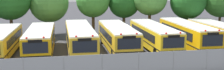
{
  "coord_description": "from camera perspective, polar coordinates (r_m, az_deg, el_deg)",
  "views": [
    {
      "loc": [
        -5.58,
        -27.3,
        6.71
      ],
      "look_at": [
        -0.57,
        0.0,
        1.6
      ],
      "focal_mm": 44.58,
      "sensor_mm": 36.0,
      "label": 1
    }
  ],
  "objects": [
    {
      "name": "tree_2",
      "position": [
        37.13,
        -12.58,
        6.58
      ],
      "size": [
        5.1,
        5.1,
        6.84
      ],
      "color": "#4C3823",
      "rests_on": "ground_plane"
    },
    {
      "name": "tree_1",
      "position": [
        36.45,
        -20.47,
        6.8
      ],
      "size": [
        5.14,
        5.14,
        7.45
      ],
      "color": "#4C3823",
      "rests_on": "ground_plane"
    },
    {
      "name": "tree_3",
      "position": [
        36.68,
        -3.83,
        7.13
      ],
      "size": [
        4.39,
        4.39,
        6.75
      ],
      "color": "#4C3823",
      "rests_on": "ground_plane"
    },
    {
      "name": "school_bus_2",
      "position": [
        27.95,
        -6.64,
        -0.58
      ],
      "size": [
        2.57,
        11.42,
        2.67
      ],
      "rotation": [
        0.0,
        0.0,
        3.15
      ],
      "color": "yellow",
      "rests_on": "ground_plane"
    },
    {
      "name": "tree_4",
      "position": [
        37.61,
        2.41,
        6.79
      ],
      "size": [
        4.28,
        4.28,
        6.45
      ],
      "color": "#4C3823",
      "rests_on": "ground_plane"
    },
    {
      "name": "school_bus_5",
      "position": [
        30.55,
        15.11,
        0.17
      ],
      "size": [
        2.52,
        10.64,
        2.77
      ],
      "rotation": [
        0.0,
        0.0,
        3.13
      ],
      "color": "#EAA80C",
      "rests_on": "ground_plane"
    },
    {
      "name": "school_bus_0",
      "position": [
        28.25,
        -21.81,
        -1.28
      ],
      "size": [
        2.75,
        9.7,
        2.55
      ],
      "rotation": [
        0.0,
        0.0,
        3.11
      ],
      "color": "yellow",
      "rests_on": "ground_plane"
    },
    {
      "name": "chainlink_fence",
      "position": [
        20.65,
        5.49,
        -5.89
      ],
      "size": [
        27.24,
        0.07,
        1.77
      ],
      "color": "#9EA0A3",
      "rests_on": "ground_plane"
    },
    {
      "name": "school_bus_1",
      "position": [
        27.96,
        -14.46,
        -0.97
      ],
      "size": [
        2.59,
        10.04,
        2.55
      ],
      "rotation": [
        0.0,
        0.0,
        3.13
      ],
      "color": "#EAA80C",
      "rests_on": "ground_plane"
    },
    {
      "name": "school_bus_6",
      "position": [
        32.53,
        21.18,
        0.24
      ],
      "size": [
        2.78,
        10.48,
        2.56
      ],
      "rotation": [
        0.0,
        0.0,
        3.16
      ],
      "color": "yellow",
      "rests_on": "ground_plane"
    },
    {
      "name": "tree_6",
      "position": [
        38.21,
        15.48,
        6.6
      ],
      "size": [
        4.67,
        4.67,
        6.77
      ],
      "color": "#4C3823",
      "rests_on": "ground_plane"
    },
    {
      "name": "school_bus_4",
      "position": [
        29.46,
        8.54,
        -0.12
      ],
      "size": [
        2.48,
        10.71,
        2.61
      ],
      "rotation": [
        0.0,
        0.0,
        3.15
      ],
      "color": "yellow",
      "rests_on": "ground_plane"
    },
    {
      "name": "traffic_cone",
      "position": [
        21.55,
        5.53,
        -6.81
      ],
      "size": [
        0.52,
        0.52,
        0.68
      ],
      "primitive_type": "cone",
      "color": "#EA5914",
      "rests_on": "ground_plane"
    },
    {
      "name": "ground_plane",
      "position": [
        28.66,
        1.13,
        -3.11
      ],
      "size": [
        160.0,
        160.0,
        0.0
      ],
      "primitive_type": "plane",
      "color": "#38383D"
    },
    {
      "name": "school_bus_3",
      "position": [
        28.56,
        1.11,
        -0.33
      ],
      "size": [
        2.58,
        10.37,
        2.62
      ],
      "rotation": [
        0.0,
        0.0,
        3.14
      ],
      "color": "yellow",
      "rests_on": "ground_plane"
    }
  ]
}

